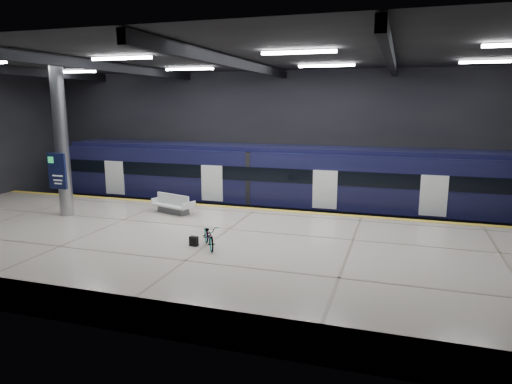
% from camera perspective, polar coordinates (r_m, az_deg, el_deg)
% --- Properties ---
extents(ground, '(30.00, 30.00, 0.00)m').
position_cam_1_polar(ground, '(20.01, -2.31, -6.93)').
color(ground, black).
rests_on(ground, ground).
extents(room_shell, '(30.10, 16.10, 8.05)m').
position_cam_1_polar(room_shell, '(19.04, -2.45, 9.68)').
color(room_shell, black).
rests_on(room_shell, ground).
extents(platform, '(30.00, 11.00, 1.10)m').
position_cam_1_polar(platform, '(17.63, -5.12, -7.60)').
color(platform, beige).
rests_on(platform, ground).
extents(safety_strip, '(30.00, 0.40, 0.01)m').
position_cam_1_polar(safety_strip, '(22.22, 0.08, -2.12)').
color(safety_strip, gold).
rests_on(safety_strip, platform).
extents(rails, '(30.00, 1.52, 0.16)m').
position_cam_1_polar(rails, '(25.02, 1.98, -3.04)').
color(rails, gray).
rests_on(rails, ground).
extents(train, '(29.40, 2.84, 3.79)m').
position_cam_1_polar(train, '(24.18, 6.32, 1.20)').
color(train, black).
rests_on(train, ground).
extents(bench, '(2.22, 1.44, 0.91)m').
position_cam_1_polar(bench, '(21.68, -10.30, -1.79)').
color(bench, '#595B60').
rests_on(bench, platform).
extents(bicycle, '(1.37, 1.67, 0.85)m').
position_cam_1_polar(bicycle, '(16.39, -5.89, -5.47)').
color(bicycle, '#99999E').
rests_on(bicycle, platform).
extents(pannier_bag, '(0.32, 0.22, 0.35)m').
position_cam_1_polar(pannier_bag, '(16.71, -7.78, -6.10)').
color(pannier_bag, black).
rests_on(pannier_bag, platform).
extents(info_column, '(0.90, 0.78, 6.90)m').
position_cam_1_polar(info_column, '(22.31, -23.18, 5.77)').
color(info_column, '#9EA0A5').
rests_on(info_column, platform).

